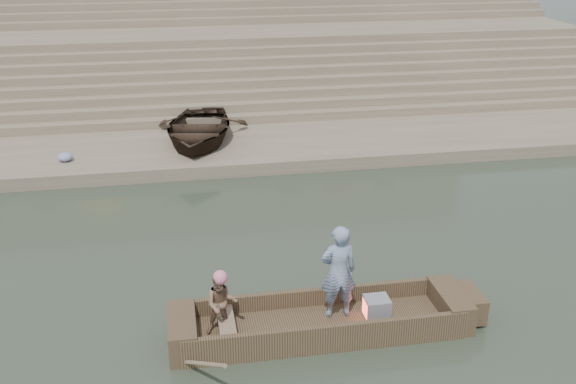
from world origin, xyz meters
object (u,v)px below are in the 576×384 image
object	(u,v)px
television	(376,308)
beached_rowboat	(198,129)
main_rowboat	(321,327)
standing_man	(338,272)
rowing_man	(221,304)

from	to	relation	value
television	beached_rowboat	distance (m)	10.85
television	main_rowboat	bearing A→B (deg)	180.00
main_rowboat	standing_man	xyz separation A→B (m)	(0.36, 0.19, 1.04)
rowing_man	beached_rowboat	size ratio (longest dim) A/B	0.28
rowing_man	standing_man	bearing A→B (deg)	4.40
standing_man	rowing_man	xyz separation A→B (m)	(-2.19, -0.17, -0.34)
rowing_man	beached_rowboat	xyz separation A→B (m)	(0.09, 10.46, 0.03)
rowing_man	beached_rowboat	bearing A→B (deg)	89.38
standing_man	rowing_man	bearing A→B (deg)	2.87
rowing_man	television	size ratio (longest dim) A/B	2.61
main_rowboat	standing_man	distance (m)	1.12
standing_man	beached_rowboat	world-z (taller)	standing_man
standing_man	beached_rowboat	size ratio (longest dim) A/B	0.43
beached_rowboat	standing_man	bearing A→B (deg)	-68.48
standing_man	rowing_man	size ratio (longest dim) A/B	1.56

